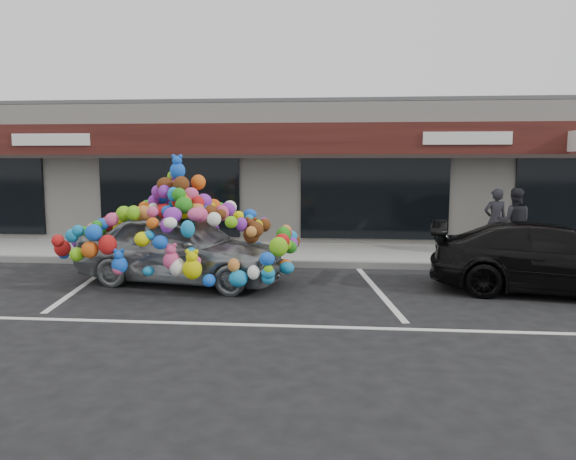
# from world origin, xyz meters

# --- Properties ---
(ground) EXTENTS (90.00, 90.00, 0.00)m
(ground) POSITION_xyz_m (0.00, 0.00, 0.00)
(ground) COLOR black
(ground) RESTS_ON ground
(shop_building) EXTENTS (24.00, 7.20, 4.31)m
(shop_building) POSITION_xyz_m (0.00, 8.44, 2.16)
(shop_building) COLOR white
(shop_building) RESTS_ON ground
(sidewalk) EXTENTS (26.00, 3.00, 0.15)m
(sidewalk) POSITION_xyz_m (0.00, 4.00, 0.07)
(sidewalk) COLOR #999994
(sidewalk) RESTS_ON ground
(kerb) EXTENTS (26.00, 0.18, 0.16)m
(kerb) POSITION_xyz_m (0.00, 2.50, 0.07)
(kerb) COLOR slate
(kerb) RESTS_ON ground
(parking_stripe_left) EXTENTS (0.73, 4.37, 0.01)m
(parking_stripe_left) POSITION_xyz_m (-3.20, 0.20, 0.00)
(parking_stripe_left) COLOR silver
(parking_stripe_left) RESTS_ON ground
(parking_stripe_mid) EXTENTS (0.73, 4.37, 0.01)m
(parking_stripe_mid) POSITION_xyz_m (2.80, 0.20, 0.00)
(parking_stripe_mid) COLOR silver
(parking_stripe_mid) RESTS_ON ground
(lane_line) EXTENTS (14.00, 0.12, 0.01)m
(lane_line) POSITION_xyz_m (2.00, -2.30, 0.00)
(lane_line) COLOR silver
(lane_line) RESTS_ON ground
(toy_car) EXTENTS (3.14, 4.92, 2.69)m
(toy_car) POSITION_xyz_m (-1.23, 0.54, 0.91)
(toy_car) COLOR #ABAFB6
(toy_car) RESTS_ON ground
(black_sedan) EXTENTS (2.68, 4.91, 1.35)m
(black_sedan) POSITION_xyz_m (6.17, 0.36, 0.67)
(black_sedan) COLOR black
(black_sedan) RESTS_ON ground
(pedestrian_a) EXTENTS (0.66, 0.48, 1.67)m
(pedestrian_a) POSITION_xyz_m (6.08, 4.28, 0.99)
(pedestrian_a) COLOR black
(pedestrian_a) RESTS_ON sidewalk
(pedestrian_b) EXTENTS (0.94, 0.80, 1.71)m
(pedestrian_b) POSITION_xyz_m (6.43, 3.85, 1.00)
(pedestrian_b) COLOR black
(pedestrian_b) RESTS_ON sidewalk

